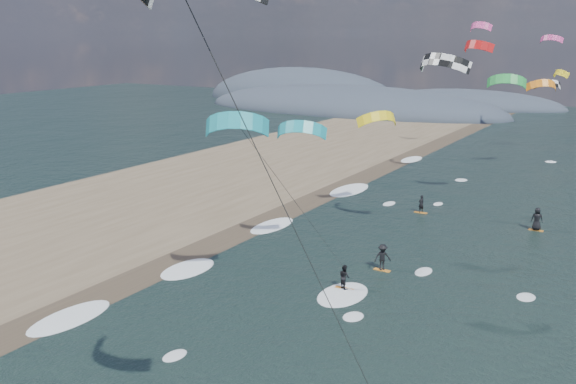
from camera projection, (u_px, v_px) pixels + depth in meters
The scene contains 7 objects.
wet_sand_strip at pixel (113, 290), 38.28m from camera, with size 3.00×240.00×0.00m, color #382D23.
coastal_hills at pixel (344, 105), 136.10m from camera, with size 80.00×41.00×15.00m.
kitesurfer_near_a at pixel (240, 130), 14.52m from camera, with size 7.51×8.39×17.35m.
kitesurfer_near_b at pixel (275, 183), 34.34m from camera, with size 6.88×8.73×11.81m.
far_kitesurfers at pixel (449, 234), 45.92m from camera, with size 10.51×15.38×1.83m.
bg_kite_field at pixel (489, 70), 63.51m from camera, with size 12.54×69.00×8.74m.
shoreline_surf at pixel (181, 269), 41.63m from camera, with size 2.40×79.40×0.11m.
Camera 1 is at (15.38, -15.24, 14.89)m, focal length 40.00 mm.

